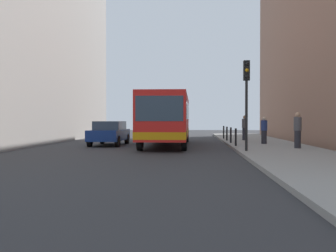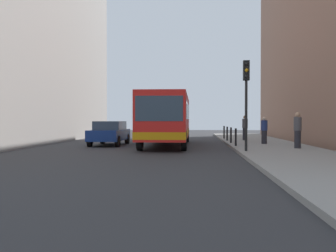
{
  "view_description": "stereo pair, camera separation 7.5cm",
  "coord_description": "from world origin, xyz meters",
  "px_view_note": "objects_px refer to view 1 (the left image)",
  "views": [
    {
      "loc": [
        1.13,
        -21.06,
        1.56
      ],
      "look_at": [
        -0.26,
        0.85,
        1.22
      ],
      "focal_mm": 42.18,
      "sensor_mm": 36.0,
      "label": 1
    },
    {
      "loc": [
        1.2,
        -21.06,
        1.56
      ],
      "look_at": [
        -0.26,
        0.85,
        1.22
      ],
      "focal_mm": 42.18,
      "sensor_mm": 36.0,
      "label": 2
    }
  ],
  "objects_px": {
    "bollard_near": "(236,137)",
    "pedestrian_near_signal": "(298,130)",
    "bollard_mid": "(231,135)",
    "bollard_far": "(227,134)",
    "bus": "(167,117)",
    "pedestrian_far_sidewalk": "(245,128)",
    "pedestrian_mid_sidewalk": "(264,130)",
    "car_beside_bus": "(110,132)",
    "bollard_farthest": "(224,132)",
    "traffic_light": "(247,88)"
  },
  "relations": [
    {
      "from": "car_beside_bus",
      "to": "bollard_mid",
      "type": "bearing_deg",
      "value": -176.91
    },
    {
      "from": "traffic_light",
      "to": "bollard_mid",
      "type": "height_order",
      "value": "traffic_light"
    },
    {
      "from": "pedestrian_mid_sidewalk",
      "to": "pedestrian_far_sidewalk",
      "type": "relative_size",
      "value": 0.93
    },
    {
      "from": "bollard_far",
      "to": "pedestrian_far_sidewalk",
      "type": "height_order",
      "value": "pedestrian_far_sidewalk"
    },
    {
      "from": "bollard_mid",
      "to": "pedestrian_near_signal",
      "type": "relative_size",
      "value": 0.53
    },
    {
      "from": "pedestrian_near_signal",
      "to": "pedestrian_far_sidewalk",
      "type": "distance_m",
      "value": 7.93
    },
    {
      "from": "bollard_farthest",
      "to": "pedestrian_mid_sidewalk",
      "type": "distance_m",
      "value": 6.62
    },
    {
      "from": "bollard_near",
      "to": "bollard_mid",
      "type": "xyz_separation_m",
      "value": [
        0.0,
        2.8,
        0.0
      ]
    },
    {
      "from": "car_beside_bus",
      "to": "traffic_light",
      "type": "xyz_separation_m",
      "value": [
        7.57,
        -6.02,
        2.22
      ]
    },
    {
      "from": "pedestrian_near_signal",
      "to": "bus",
      "type": "bearing_deg",
      "value": 62.57
    },
    {
      "from": "bollard_far",
      "to": "bus",
      "type": "bearing_deg",
      "value": -140.92
    },
    {
      "from": "car_beside_bus",
      "to": "bollard_far",
      "type": "xyz_separation_m",
      "value": [
        7.47,
        3.09,
        -0.16
      ]
    },
    {
      "from": "traffic_light",
      "to": "bollard_mid",
      "type": "relative_size",
      "value": 4.32
    },
    {
      "from": "traffic_light",
      "to": "pedestrian_near_signal",
      "type": "distance_m",
      "value": 3.93
    },
    {
      "from": "car_beside_bus",
      "to": "pedestrian_mid_sidewalk",
      "type": "bearing_deg",
      "value": 178.14
    },
    {
      "from": "bollard_far",
      "to": "traffic_light",
      "type": "bearing_deg",
      "value": -89.37
    },
    {
      "from": "bollard_far",
      "to": "car_beside_bus",
      "type": "bearing_deg",
      "value": -157.53
    },
    {
      "from": "bollard_near",
      "to": "bollard_far",
      "type": "bearing_deg",
      "value": 90.0
    },
    {
      "from": "bollard_near",
      "to": "car_beside_bus",
      "type": "bearing_deg",
      "value": 161.42
    },
    {
      "from": "car_beside_bus",
      "to": "bollard_farthest",
      "type": "relative_size",
      "value": 4.66
    },
    {
      "from": "pedestrian_mid_sidewalk",
      "to": "pedestrian_far_sidewalk",
      "type": "xyz_separation_m",
      "value": [
        -0.6,
        4.15,
        0.06
      ]
    },
    {
      "from": "bollard_mid",
      "to": "bollard_farthest",
      "type": "relative_size",
      "value": 1.0
    },
    {
      "from": "bus",
      "to": "traffic_light",
      "type": "relative_size",
      "value": 2.69
    },
    {
      "from": "bollard_mid",
      "to": "bollard_far",
      "type": "relative_size",
      "value": 1.0
    },
    {
      "from": "car_beside_bus",
      "to": "pedestrian_far_sidewalk",
      "type": "relative_size",
      "value": 2.57
    },
    {
      "from": "pedestrian_near_signal",
      "to": "bollard_far",
      "type": "bearing_deg",
      "value": 25.02
    },
    {
      "from": "bus",
      "to": "pedestrian_far_sidewalk",
      "type": "height_order",
      "value": "bus"
    },
    {
      "from": "bollard_far",
      "to": "pedestrian_mid_sidewalk",
      "type": "relative_size",
      "value": 0.59
    },
    {
      "from": "bus",
      "to": "traffic_light",
      "type": "bearing_deg",
      "value": 123.94
    },
    {
      "from": "traffic_light",
      "to": "pedestrian_near_signal",
      "type": "relative_size",
      "value": 2.28
    },
    {
      "from": "bus",
      "to": "pedestrian_far_sidewalk",
      "type": "relative_size",
      "value": 6.4
    },
    {
      "from": "bollard_near",
      "to": "pedestrian_near_signal",
      "type": "distance_m",
      "value": 3.31
    },
    {
      "from": "bollard_near",
      "to": "pedestrian_near_signal",
      "type": "height_order",
      "value": "pedestrian_near_signal"
    },
    {
      "from": "traffic_light",
      "to": "bollard_near",
      "type": "bearing_deg",
      "value": 91.63
    },
    {
      "from": "bollard_mid",
      "to": "pedestrian_near_signal",
      "type": "height_order",
      "value": "pedestrian_near_signal"
    },
    {
      "from": "traffic_light",
      "to": "bollard_far",
      "type": "relative_size",
      "value": 4.32
    },
    {
      "from": "bollard_mid",
      "to": "pedestrian_near_signal",
      "type": "distance_m",
      "value": 5.25
    },
    {
      "from": "bollard_mid",
      "to": "bollard_near",
      "type": "bearing_deg",
      "value": -90.0
    },
    {
      "from": "bus",
      "to": "bollard_mid",
      "type": "bearing_deg",
      "value": -174.65
    },
    {
      "from": "pedestrian_near_signal",
      "to": "pedestrian_far_sidewalk",
      "type": "height_order",
      "value": "pedestrian_near_signal"
    },
    {
      "from": "bus",
      "to": "pedestrian_near_signal",
      "type": "xyz_separation_m",
      "value": [
        6.79,
        -3.99,
        -0.67
      ]
    },
    {
      "from": "bollard_farthest",
      "to": "pedestrian_mid_sidewalk",
      "type": "bearing_deg",
      "value": -73.46
    },
    {
      "from": "bollard_farthest",
      "to": "pedestrian_near_signal",
      "type": "distance_m",
      "value": 10.38
    },
    {
      "from": "bus",
      "to": "pedestrian_far_sidewalk",
      "type": "bearing_deg",
      "value": -143.89
    },
    {
      "from": "traffic_light",
      "to": "bus",
      "type": "bearing_deg",
      "value": 123.93
    },
    {
      "from": "bollard_near",
      "to": "bollard_far",
      "type": "relative_size",
      "value": 1.0
    },
    {
      "from": "bollard_far",
      "to": "pedestrian_mid_sidewalk",
      "type": "distance_m",
      "value": 4.02
    },
    {
      "from": "pedestrian_near_signal",
      "to": "car_beside_bus",
      "type": "bearing_deg",
      "value": 71.59
    },
    {
      "from": "car_beside_bus",
      "to": "bollard_near",
      "type": "xyz_separation_m",
      "value": [
        7.47,
        -2.51,
        -0.16
      ]
    },
    {
      "from": "bollard_farthest",
      "to": "car_beside_bus",
      "type": "bearing_deg",
      "value": -141.74
    }
  ]
}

